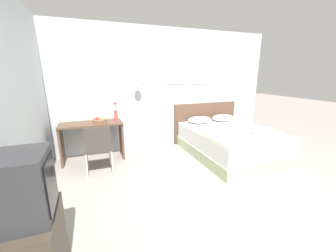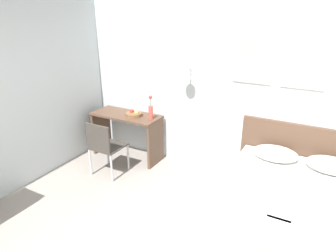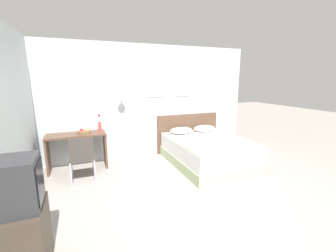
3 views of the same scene
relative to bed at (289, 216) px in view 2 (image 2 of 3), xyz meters
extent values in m
cube|color=silver|center=(-1.15, 1.08, 1.05)|extent=(5.42, 0.06, 2.65)
cube|color=#B7B29E|center=(-0.80, 1.04, 1.42)|extent=(0.52, 0.02, 0.52)
cube|color=beige|center=(-0.17, 1.04, 1.42)|extent=(0.52, 0.02, 0.52)
cylinder|color=#B2B2B7|center=(-1.70, 0.97, 1.27)|extent=(0.02, 0.16, 0.02)
cone|color=white|center=(-1.70, 0.88, 1.22)|extent=(0.17, 0.17, 0.12)
cube|color=#B2C693|center=(0.00, 0.00, -0.17)|extent=(1.56, 1.99, 0.22)
cube|color=white|center=(0.00, 0.00, 0.11)|extent=(1.53, 1.95, 0.34)
cube|color=brown|center=(0.00, 1.02, 0.21)|extent=(1.68, 0.06, 0.97)
ellipsoid|color=white|center=(-0.32, 0.73, 0.36)|extent=(0.57, 0.42, 0.15)
ellipsoid|color=white|center=(0.32, 0.73, 0.36)|extent=(0.57, 0.42, 0.15)
cube|color=#B2C693|center=(0.00, -0.58, 0.29)|extent=(1.51, 0.79, 0.02)
cube|color=white|center=(-0.08, -0.44, 0.33)|extent=(0.27, 0.36, 0.06)
cube|color=white|center=(0.01, -0.71, 0.33)|extent=(0.32, 0.26, 0.06)
cube|color=brown|center=(-2.70, 0.74, 0.47)|extent=(1.16, 0.49, 0.03)
cube|color=brown|center=(-3.26, 0.74, 0.09)|extent=(0.04, 0.45, 0.73)
cube|color=brown|center=(-2.14, 0.74, 0.09)|extent=(0.04, 0.45, 0.73)
cube|color=#3D3833|center=(-2.62, 0.17, 0.17)|extent=(0.44, 0.44, 0.02)
cube|color=#3D3833|center=(-2.62, -0.04, 0.38)|extent=(0.41, 0.03, 0.40)
cylinder|color=#B7B7BC|center=(-2.82, 0.37, -0.06)|extent=(0.03, 0.03, 0.43)
cylinder|color=#B7B7BC|center=(-2.42, 0.37, -0.06)|extent=(0.03, 0.03, 0.43)
cylinder|color=#B7B7BC|center=(-2.82, -0.03, -0.06)|extent=(0.03, 0.03, 0.43)
cylinder|color=#B7B7BC|center=(-2.42, -0.03, -0.06)|extent=(0.03, 0.03, 0.43)
cylinder|color=brown|center=(-2.54, 0.74, 0.51)|extent=(0.26, 0.26, 0.05)
sphere|color=#B2C156|center=(-2.49, 0.74, 0.56)|extent=(0.07, 0.07, 0.07)
sphere|color=red|center=(-2.59, 0.75, 0.56)|extent=(0.07, 0.07, 0.07)
cylinder|color=#D14C42|center=(-2.22, 0.75, 0.59)|extent=(0.07, 0.07, 0.21)
cylinder|color=#3D7538|center=(-2.22, 0.75, 0.77)|extent=(0.01, 0.01, 0.14)
sphere|color=#DB3838|center=(-2.22, 0.75, 0.84)|extent=(0.06, 0.06, 0.06)
camera|label=1|loc=(-2.67, -3.38, 1.42)|focal=22.00mm
camera|label=2|loc=(0.13, -2.97, 2.10)|focal=32.00mm
camera|label=3|loc=(-2.60, -4.10, 1.60)|focal=24.00mm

